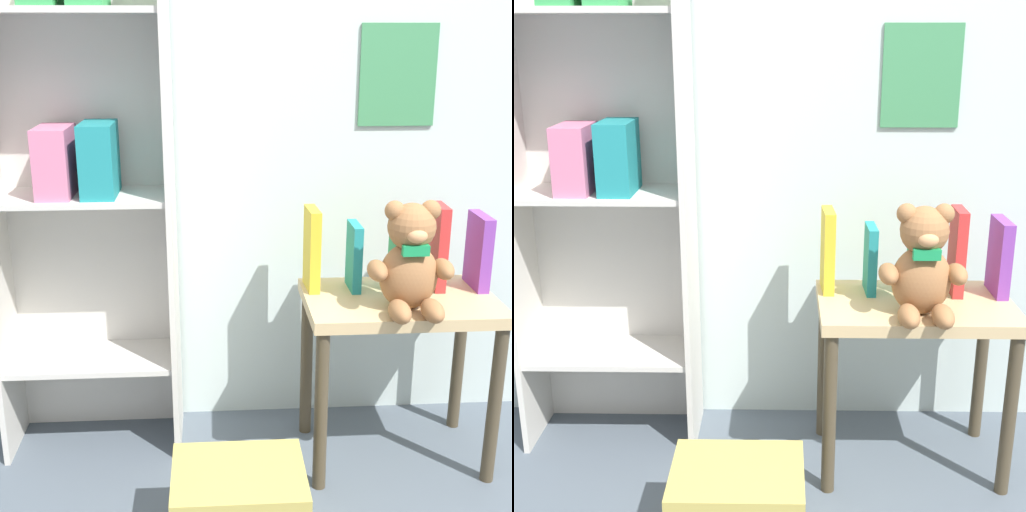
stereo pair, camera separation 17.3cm
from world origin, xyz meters
TOP-DOWN VIEW (x-y plane):
  - wall_back at (0.00, 1.41)m, footprint 4.80×0.07m
  - bookshelf_side at (-0.77, 1.26)m, footprint 0.55×0.27m
  - display_table at (0.18, 1.07)m, footprint 0.58×0.37m
  - teddy_bear at (0.17, 0.97)m, footprint 0.24×0.22m
  - book_standing_yellow at (-0.08, 1.17)m, footprint 0.04×0.13m
  - book_standing_teal at (0.05, 1.15)m, footprint 0.03×0.12m
  - book_standing_green at (0.18, 1.15)m, footprint 0.03×0.11m
  - book_standing_red at (0.31, 1.14)m, footprint 0.03×0.12m
  - book_standing_purple at (0.44, 1.15)m, footprint 0.04×0.14m
  - storage_bin at (-0.33, 0.66)m, footprint 0.34×0.28m

SIDE VIEW (x-z plane):
  - storage_bin at x=-0.33m, z-range 0.00..0.24m
  - display_table at x=0.18m, z-range 0.17..0.72m
  - book_standing_teal at x=0.05m, z-range 0.54..0.75m
  - book_standing_purple at x=0.44m, z-range 0.54..0.78m
  - book_standing_green at x=0.18m, z-range 0.54..0.79m
  - book_standing_yellow at x=-0.08m, z-range 0.54..0.80m
  - book_standing_red at x=0.31m, z-range 0.54..0.81m
  - teddy_bear at x=0.17m, z-range 0.53..0.85m
  - bookshelf_side at x=-0.77m, z-range 0.08..1.75m
  - wall_back at x=0.00m, z-range 0.00..2.50m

